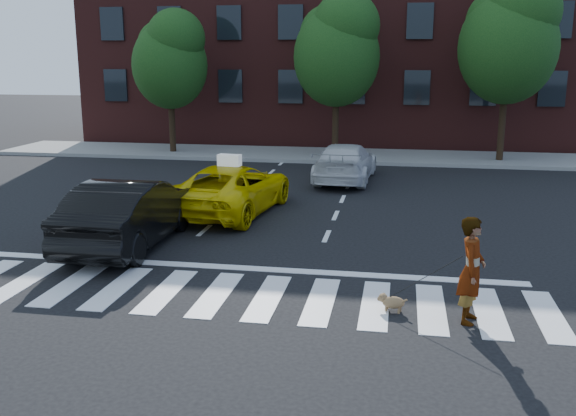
{
  "coord_description": "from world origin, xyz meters",
  "views": [
    {
      "loc": [
        3.33,
        -11.07,
        4.4
      ],
      "look_at": [
        0.91,
        2.7,
        1.1
      ],
      "focal_mm": 40.0,
      "sensor_mm": 36.0,
      "label": 1
    }
  ],
  "objects_px": {
    "dog": "(391,302)",
    "white_suv": "(345,162)",
    "tree_mid": "(337,46)",
    "taxi": "(232,189)",
    "tree_right": "(510,35)",
    "woman": "(472,270)",
    "tree_left": "(170,56)",
    "black_sedan": "(130,212)"
  },
  "relations": [
    {
      "from": "tree_mid",
      "to": "black_sedan",
      "type": "relative_size",
      "value": 1.45
    },
    {
      "from": "white_suv",
      "to": "woman",
      "type": "height_order",
      "value": "woman"
    },
    {
      "from": "tree_left",
      "to": "dog",
      "type": "relative_size",
      "value": 11.93
    },
    {
      "from": "tree_left",
      "to": "black_sedan",
      "type": "xyz_separation_m",
      "value": [
        4.04,
        -14.17,
        -3.63
      ]
    },
    {
      "from": "tree_mid",
      "to": "black_sedan",
      "type": "distance_m",
      "value": 15.14
    },
    {
      "from": "taxi",
      "to": "tree_left",
      "type": "bearing_deg",
      "value": -54.86
    },
    {
      "from": "tree_mid",
      "to": "white_suv",
      "type": "bearing_deg",
      "value": -80.42
    },
    {
      "from": "tree_right",
      "to": "dog",
      "type": "distance_m",
      "value": 18.49
    },
    {
      "from": "tree_right",
      "to": "black_sedan",
      "type": "height_order",
      "value": "tree_right"
    },
    {
      "from": "black_sedan",
      "to": "dog",
      "type": "xyz_separation_m",
      "value": [
        6.21,
        -3.09,
        -0.63
      ]
    },
    {
      "from": "woman",
      "to": "white_suv",
      "type": "bearing_deg",
      "value": 26.7
    },
    {
      "from": "white_suv",
      "to": "tree_right",
      "type": "bearing_deg",
      "value": -136.98
    },
    {
      "from": "white_suv",
      "to": "taxi",
      "type": "bearing_deg",
      "value": 65.62
    },
    {
      "from": "black_sedan",
      "to": "tree_left",
      "type": "bearing_deg",
      "value": -74.43
    },
    {
      "from": "tree_left",
      "to": "dog",
      "type": "xyz_separation_m",
      "value": [
        10.25,
        -17.26,
        -4.26
      ]
    },
    {
      "from": "tree_left",
      "to": "black_sedan",
      "type": "distance_m",
      "value": 15.18
    },
    {
      "from": "taxi",
      "to": "dog",
      "type": "xyz_separation_m",
      "value": [
        4.69,
        -6.74,
        -0.52
      ]
    },
    {
      "from": "tree_mid",
      "to": "woman",
      "type": "bearing_deg",
      "value": -76.9
    },
    {
      "from": "tree_right",
      "to": "woman",
      "type": "relative_size",
      "value": 4.19
    },
    {
      "from": "tree_mid",
      "to": "taxi",
      "type": "bearing_deg",
      "value": -100.42
    },
    {
      "from": "taxi",
      "to": "white_suv",
      "type": "distance_m",
      "value": 6.07
    },
    {
      "from": "tree_right",
      "to": "taxi",
      "type": "distance_m",
      "value": 14.53
    },
    {
      "from": "woman",
      "to": "tree_left",
      "type": "bearing_deg",
      "value": 45.66
    },
    {
      "from": "white_suv",
      "to": "dog",
      "type": "height_order",
      "value": "white_suv"
    },
    {
      "from": "tree_right",
      "to": "woman",
      "type": "bearing_deg",
      "value": -99.53
    },
    {
      "from": "tree_left",
      "to": "black_sedan",
      "type": "height_order",
      "value": "tree_left"
    },
    {
      "from": "dog",
      "to": "white_suv",
      "type": "bearing_deg",
      "value": 112.52
    },
    {
      "from": "tree_left",
      "to": "black_sedan",
      "type": "relative_size",
      "value": 1.32
    },
    {
      "from": "black_sedan",
      "to": "white_suv",
      "type": "relative_size",
      "value": 1.04
    },
    {
      "from": "tree_mid",
      "to": "taxi",
      "type": "xyz_separation_m",
      "value": [
        -1.93,
        -10.52,
        -4.15
      ]
    },
    {
      "from": "tree_left",
      "to": "tree_mid",
      "type": "height_order",
      "value": "tree_mid"
    },
    {
      "from": "woman",
      "to": "black_sedan",
      "type": "bearing_deg",
      "value": 78.47
    },
    {
      "from": "tree_mid",
      "to": "white_suv",
      "type": "xyz_separation_m",
      "value": [
        0.87,
        -5.13,
        -4.17
      ]
    },
    {
      "from": "tree_mid",
      "to": "white_suv",
      "type": "distance_m",
      "value": 6.67
    },
    {
      "from": "tree_right",
      "to": "tree_mid",
      "type": "bearing_deg",
      "value": 180.0
    },
    {
      "from": "tree_right",
      "to": "woman",
      "type": "height_order",
      "value": "tree_right"
    },
    {
      "from": "tree_left",
      "to": "woman",
      "type": "xyz_separation_m",
      "value": [
        11.57,
        -17.47,
        -3.52
      ]
    },
    {
      "from": "woman",
      "to": "dog",
      "type": "distance_m",
      "value": 1.52
    },
    {
      "from": "taxi",
      "to": "tree_mid",
      "type": "bearing_deg",
      "value": -93.17
    },
    {
      "from": "white_suv",
      "to": "dog",
      "type": "xyz_separation_m",
      "value": [
        1.89,
        -12.13,
        -0.5
      ]
    },
    {
      "from": "taxi",
      "to": "dog",
      "type": "bearing_deg",
      "value": 132.06
    },
    {
      "from": "tree_mid",
      "to": "tree_right",
      "type": "distance_m",
      "value": 7.01
    }
  ]
}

